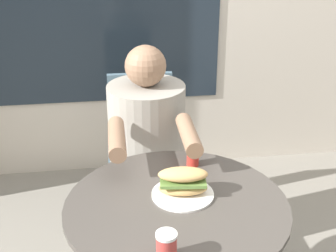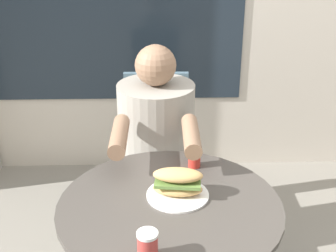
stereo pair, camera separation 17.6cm
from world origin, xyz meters
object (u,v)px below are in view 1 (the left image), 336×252
object	(u,v)px
condiment_bottle	(193,151)
cafe_table	(176,246)
sandwich_on_plate	(183,184)
drink_cup	(166,246)
diner_chair	(142,138)
seated_diner	(148,177)

from	to	relation	value
condiment_bottle	cafe_table	bearing A→B (deg)	-112.18
sandwich_on_plate	drink_cup	xyz separation A→B (m)	(-0.10, -0.33, -0.00)
cafe_table	condiment_bottle	distance (m)	0.38
diner_chair	seated_diner	world-z (taller)	seated_diner
seated_diner	drink_cup	distance (m)	0.92
cafe_table	diner_chair	xyz separation A→B (m)	(-0.04, 0.94, -0.02)
seated_diner	condiment_bottle	bearing A→B (deg)	115.56
diner_chair	condiment_bottle	xyz separation A→B (m)	(0.15, -0.68, 0.27)
cafe_table	sandwich_on_plate	size ratio (longest dim) A/B	3.52
diner_chair	drink_cup	xyz separation A→B (m)	(-0.03, -1.22, 0.25)
cafe_table	sandwich_on_plate	world-z (taller)	sandwich_on_plate
sandwich_on_plate	condiment_bottle	bearing A→B (deg)	70.09
diner_chair	seated_diner	xyz separation A→B (m)	(-0.00, -0.35, -0.04)
diner_chair	sandwich_on_plate	bearing A→B (deg)	95.49
diner_chair	drink_cup	size ratio (longest dim) A/B	9.44
sandwich_on_plate	drink_cup	distance (m)	0.35
cafe_table	seated_diner	bearing A→B (deg)	94.29
sandwich_on_plate	cafe_table	bearing A→B (deg)	-120.98
seated_diner	cafe_table	bearing A→B (deg)	95.13
diner_chair	condiment_bottle	world-z (taller)	diner_chair
sandwich_on_plate	seated_diner	bearing A→B (deg)	97.83
sandwich_on_plate	diner_chair	bearing A→B (deg)	94.64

